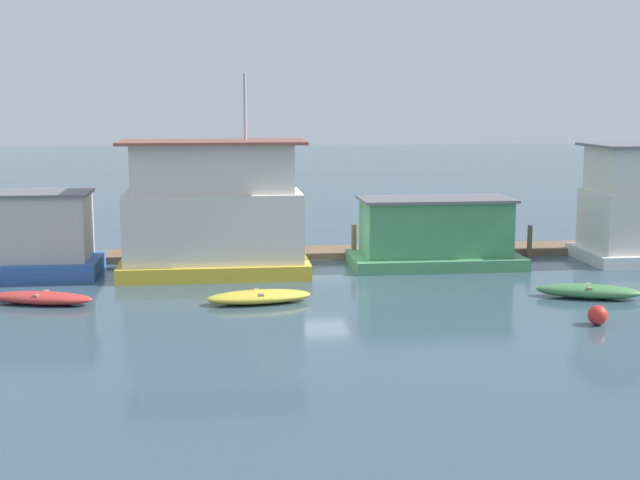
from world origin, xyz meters
TOP-DOWN VIEW (x-y plane):
  - ground_plane at (0.00, 0.00)m, footprint 200.00×200.00m
  - dock_walkway at (0.00, 3.30)m, footprint 42.40×2.19m
  - houseboat_blue at (-12.23, 0.26)m, footprint 6.93×3.66m
  - houseboat_yellow at (-4.19, -0.45)m, footprint 7.48×3.81m
  - houseboat_green at (5.02, 0.36)m, footprint 7.10×3.72m
  - dinghy_red at (-10.07, -5.07)m, footprint 3.85×2.05m
  - dinghy_yellow at (-2.66, -5.76)m, footprint 3.77×1.77m
  - dinghy_green at (8.94, -6.31)m, footprint 3.77×2.21m
  - mooring_post_centre at (1.83, 1.95)m, footprint 0.24×0.24m
  - mooring_post_far_left at (9.71, 1.95)m, footprint 0.22×0.22m
  - mooring_post_far_right at (-12.61, 1.95)m, footprint 0.27×0.27m
  - buoy_red at (7.67, -9.96)m, footprint 0.62×0.62m

SIDE VIEW (x-z plane):
  - ground_plane at x=0.00m, z-range 0.00..0.00m
  - dock_walkway at x=0.00m, z-range 0.00..0.30m
  - dinghy_red at x=-10.07m, z-range 0.00..0.43m
  - dinghy_yellow at x=-2.66m, z-range 0.00..0.44m
  - dinghy_green at x=8.94m, z-range 0.00..0.50m
  - buoy_red at x=7.67m, z-range 0.00..0.62m
  - mooring_post_far_left at x=9.71m, z-range 0.00..1.42m
  - mooring_post_centre at x=1.83m, z-range 0.00..1.58m
  - mooring_post_far_right at x=-12.61m, z-range 0.00..1.95m
  - houseboat_green at x=5.02m, z-range -0.11..2.77m
  - houseboat_blue at x=-12.23m, z-range -1.79..4.95m
  - houseboat_yellow at x=-4.19m, z-range -1.53..6.40m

